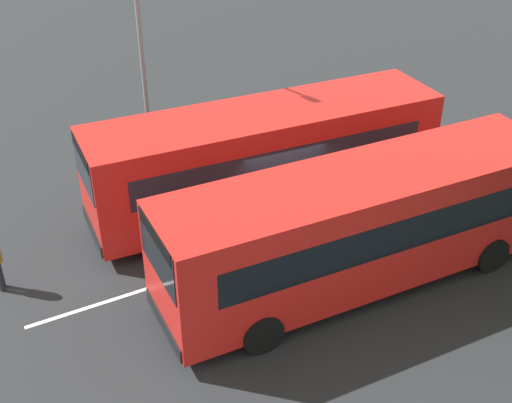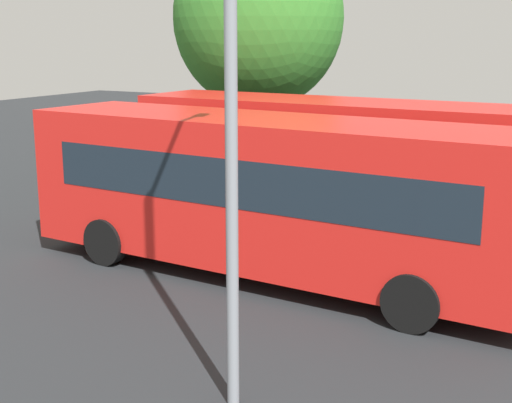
% 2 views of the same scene
% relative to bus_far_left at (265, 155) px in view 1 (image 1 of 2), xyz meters
% --- Properties ---
extents(ground_plane, '(73.07, 73.07, 0.00)m').
position_rel_bus_far_left_xyz_m(ground_plane, '(0.09, 2.09, -1.77)').
color(ground_plane, '#232628').
extents(bus_far_left, '(10.82, 3.33, 3.21)m').
position_rel_bus_far_left_xyz_m(bus_far_left, '(0.00, 0.00, 0.00)').
color(bus_far_left, red).
rests_on(bus_far_left, ground).
extents(bus_center_left, '(10.77, 3.06, 3.21)m').
position_rel_bus_far_left_xyz_m(bus_center_left, '(-0.33, 4.33, 0.00)').
color(bus_center_left, red).
rests_on(bus_center_left, ground).
extents(street_lamp, '(0.78, 2.48, 7.76)m').
position_rel_bus_far_left_xyz_m(street_lamp, '(1.80, -4.69, 2.70)').
color(street_lamp, gray).
rests_on(street_lamp, ground).
extents(lane_stripe_outer_left, '(15.33, 0.28, 0.01)m').
position_rel_bus_far_left_xyz_m(lane_stripe_outer_left, '(0.09, 2.09, -1.77)').
color(lane_stripe_outer_left, silver).
rests_on(lane_stripe_outer_left, ground).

